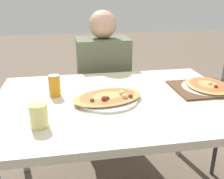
{
  "coord_description": "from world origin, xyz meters",
  "views": [
    {
      "loc": [
        -0.26,
        -1.34,
        1.32
      ],
      "look_at": [
        -0.03,
        -0.01,
        0.8
      ],
      "focal_mm": 42.0,
      "sensor_mm": 36.0,
      "label": 1
    }
  ],
  "objects_px": {
    "pizza_second": "(208,86)",
    "drink_glass": "(39,116)",
    "person_seated": "(103,70)",
    "pizza_main": "(108,98)",
    "dining_table": "(116,109)",
    "soda_can": "(55,86)",
    "chair_far_seated": "(102,89)"
  },
  "relations": [
    {
      "from": "pizza_second",
      "to": "drink_glass",
      "type": "bearing_deg",
      "value": -162.67
    },
    {
      "from": "person_seated",
      "to": "pizza_main",
      "type": "bearing_deg",
      "value": 83.72
    },
    {
      "from": "dining_table",
      "to": "soda_can",
      "type": "height_order",
      "value": "soda_can"
    },
    {
      "from": "pizza_main",
      "to": "soda_can",
      "type": "relative_size",
      "value": 3.55
    },
    {
      "from": "dining_table",
      "to": "chair_far_seated",
      "type": "relative_size",
      "value": 1.58
    },
    {
      "from": "dining_table",
      "to": "pizza_main",
      "type": "relative_size",
      "value": 3.06
    },
    {
      "from": "dining_table",
      "to": "drink_glass",
      "type": "height_order",
      "value": "drink_glass"
    },
    {
      "from": "person_seated",
      "to": "soda_can",
      "type": "bearing_deg",
      "value": 58.54
    },
    {
      "from": "drink_glass",
      "to": "pizza_second",
      "type": "distance_m",
      "value": 1.03
    },
    {
      "from": "chair_far_seated",
      "to": "person_seated",
      "type": "height_order",
      "value": "person_seated"
    },
    {
      "from": "dining_table",
      "to": "person_seated",
      "type": "height_order",
      "value": "person_seated"
    },
    {
      "from": "soda_can",
      "to": "chair_far_seated",
      "type": "bearing_deg",
      "value": 62.71
    },
    {
      "from": "pizza_main",
      "to": "soda_can",
      "type": "xyz_separation_m",
      "value": [
        -0.29,
        0.13,
        0.04
      ]
    },
    {
      "from": "soda_can",
      "to": "drink_glass",
      "type": "xyz_separation_m",
      "value": [
        -0.06,
        -0.36,
        -0.01
      ]
    },
    {
      "from": "person_seated",
      "to": "drink_glass",
      "type": "bearing_deg",
      "value": 66.03
    },
    {
      "from": "dining_table",
      "to": "chair_far_seated",
      "type": "xyz_separation_m",
      "value": [
        0.03,
        0.82,
        -0.19
      ]
    },
    {
      "from": "dining_table",
      "to": "drink_glass",
      "type": "bearing_deg",
      "value": -147.7
    },
    {
      "from": "drink_glass",
      "to": "chair_far_seated",
      "type": "bearing_deg",
      "value": 68.29
    },
    {
      "from": "pizza_main",
      "to": "drink_glass",
      "type": "distance_m",
      "value": 0.42
    },
    {
      "from": "chair_far_seated",
      "to": "pizza_main",
      "type": "bearing_deg",
      "value": 84.55
    },
    {
      "from": "drink_glass",
      "to": "pizza_second",
      "type": "bearing_deg",
      "value": 17.33
    },
    {
      "from": "dining_table",
      "to": "pizza_main",
      "type": "xyz_separation_m",
      "value": [
        -0.05,
        -0.02,
        0.08
      ]
    },
    {
      "from": "chair_far_seated",
      "to": "drink_glass",
      "type": "bearing_deg",
      "value": 68.29
    },
    {
      "from": "dining_table",
      "to": "soda_can",
      "type": "bearing_deg",
      "value": 162.83
    },
    {
      "from": "pizza_main",
      "to": "pizza_second",
      "type": "distance_m",
      "value": 0.64
    },
    {
      "from": "chair_far_seated",
      "to": "person_seated",
      "type": "bearing_deg",
      "value": 90.0
    },
    {
      "from": "dining_table",
      "to": "pizza_main",
      "type": "distance_m",
      "value": 0.1
    },
    {
      "from": "soda_can",
      "to": "drink_glass",
      "type": "height_order",
      "value": "soda_can"
    },
    {
      "from": "pizza_main",
      "to": "pizza_second",
      "type": "relative_size",
      "value": 1.37
    },
    {
      "from": "dining_table",
      "to": "chair_far_seated",
      "type": "height_order",
      "value": "chair_far_seated"
    },
    {
      "from": "person_seated",
      "to": "pizza_second",
      "type": "xyz_separation_m",
      "value": [
        0.56,
        -0.65,
        0.07
      ]
    },
    {
      "from": "pizza_main",
      "to": "drink_glass",
      "type": "height_order",
      "value": "drink_glass"
    }
  ]
}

